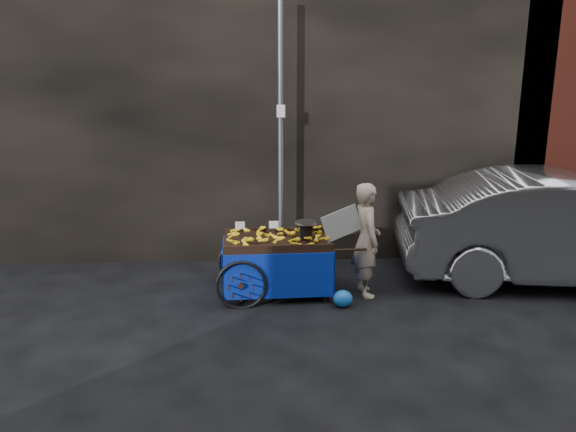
{
  "coord_description": "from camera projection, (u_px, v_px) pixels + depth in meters",
  "views": [
    {
      "loc": [
        -0.0,
        -7.01,
        2.94
      ],
      "look_at": [
        0.37,
        0.5,
        1.02
      ],
      "focal_mm": 35.0,
      "sensor_mm": 36.0,
      "label": 1
    }
  ],
  "objects": [
    {
      "name": "street_pole",
      "position": [
        281.0,
        138.0,
        8.28
      ],
      "size": [
        0.12,
        0.1,
        4.0
      ],
      "color": "slate",
      "rests_on": "ground"
    },
    {
      "name": "banana_cart",
      "position": [
        273.0,
        247.0,
        7.56
      ],
      "size": [
        2.0,
        1.02,
        1.07
      ],
      "rotation": [
        0.0,
        0.0,
        0.04
      ],
      "color": "black",
      "rests_on": "ground"
    },
    {
      "name": "building_wall",
      "position": [
        283.0,
        100.0,
        9.42
      ],
      "size": [
        13.5,
        2.0,
        5.0
      ],
      "color": "black",
      "rests_on": "ground"
    },
    {
      "name": "plastic_bag",
      "position": [
        343.0,
        299.0,
        7.23
      ],
      "size": [
        0.25,
        0.2,
        0.23
      ],
      "primitive_type": "ellipsoid",
      "color": "blue",
      "rests_on": "ground"
    },
    {
      "name": "parked_car",
      "position": [
        570.0,
        229.0,
        7.97
      ],
      "size": [
        4.96,
        2.29,
        1.57
      ],
      "primitive_type": "imported",
      "rotation": [
        0.0,
        0.0,
        1.44
      ],
      "color": "silver",
      "rests_on": "ground"
    },
    {
      "name": "ground",
      "position": [
        263.0,
        299.0,
        7.51
      ],
      "size": [
        80.0,
        80.0,
        0.0
      ],
      "primitive_type": "plane",
      "color": "black",
      "rests_on": "ground"
    },
    {
      "name": "vendor",
      "position": [
        366.0,
        240.0,
        7.5
      ],
      "size": [
        0.87,
        0.61,
        1.55
      ],
      "rotation": [
        0.0,
        0.0,
        1.7
      ],
      "color": "tan",
      "rests_on": "ground"
    }
  ]
}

